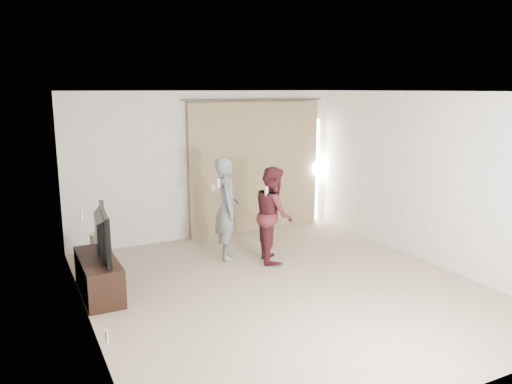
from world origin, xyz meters
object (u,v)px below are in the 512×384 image
tv_console (99,276)px  person_man (227,208)px  person_woman (273,214)px  tv (96,234)px

tv_console → person_man: (2.06, 0.55, 0.56)m
person_man → person_woman: person_man is taller
tv_console → tv: bearing=0.0°
tv_console → tv: (0.00, 0.00, 0.57)m
tv_console → person_woman: (2.66, 0.14, 0.49)m
tv → person_woman: person_woman is taller
tv_console → person_woman: 2.71m
person_man → person_woman: bearing=-34.5°
tv_console → person_man: bearing=15.0°
tv → person_woman: (2.66, 0.14, -0.07)m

